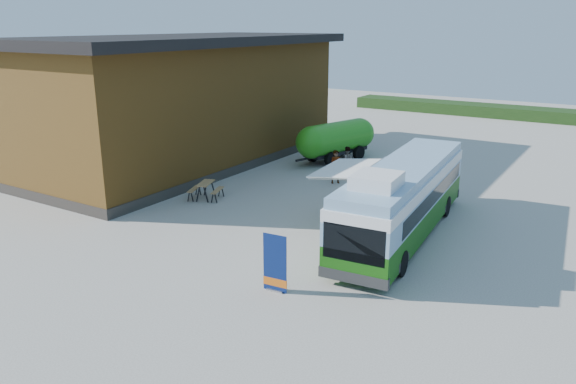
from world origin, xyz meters
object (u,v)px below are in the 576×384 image
Objects in this scene: person_a at (336,167)px; person_b at (347,161)px; picnic_table at (206,187)px; banner at (275,268)px; slurry_tanker at (336,139)px; bus at (403,198)px.

person_a is 1.07× the size of person_b.
banner is at bearing -58.49° from picnic_table.
banner is 10.38m from picnic_table.
banner is 0.30× the size of slurry_tanker.
picnic_table is 7.12m from person_a.
slurry_tanker is (-2.36, 4.57, 0.49)m from person_a.
person_a is at bearing 104.02° from banner.
slurry_tanker is at bearing 72.46° from person_a.
slurry_tanker is (-6.56, 16.79, 0.60)m from banner.
person_a is at bearing 131.57° from bus.
slurry_tanker is at bearing 124.12° from bus.
slurry_tanker is (-8.18, 10.09, -0.24)m from bus.
person_a is (-5.82, 5.52, -0.73)m from bus.
picnic_table is 0.29× the size of slurry_tanker.
bus is 1.77× the size of slurry_tanker.
person_a is at bearing 34.84° from picnic_table.
slurry_tanker is at bearing -94.54° from person_b.
bus reaches higher than banner.
banner is at bearing -108.54° from bus.
picnic_table is at bearing 21.76° from person_b.
person_a reaches higher than person_b.
bus reaches higher than person_b.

